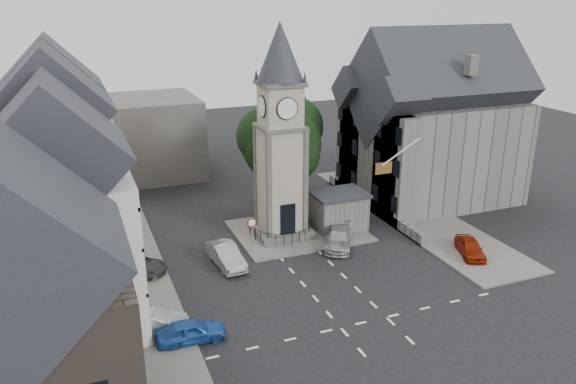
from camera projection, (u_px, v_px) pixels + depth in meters
name	position (u px, v px, depth m)	size (l,w,h in m)	color
ground	(324.00, 280.00, 37.34)	(120.00, 120.00, 0.00)	black
pavement_west	(120.00, 272.00, 38.24)	(6.00, 30.00, 0.14)	#595651
pavement_east	(410.00, 213.00, 48.49)	(6.00, 26.00, 0.14)	#595651
central_island	(298.00, 231.00, 44.84)	(10.00, 8.00, 0.16)	#595651
road_markings	(364.00, 322.00, 32.52)	(20.00, 8.00, 0.01)	silver
clock_tower	(280.00, 134.00, 41.62)	(4.86, 4.86, 16.25)	#4C4944
stone_shelter	(339.00, 210.00, 45.06)	(4.30, 3.30, 3.08)	#5F5B57
town_tree	(281.00, 132.00, 47.08)	(7.20, 7.20, 10.80)	black
warning_sign_post	(252.00, 229.00, 40.31)	(0.70, 0.19, 2.85)	black
terrace_pink	(59.00, 148.00, 43.77)	(8.10, 7.60, 12.80)	tan
terrace_cream	(60.00, 178.00, 36.76)	(8.10, 7.60, 12.80)	#F3EECC
terrace_tudor	(62.00, 229.00, 29.89)	(8.10, 7.60, 12.00)	silver
building_sw_stone	(28.00, 339.00, 21.77)	(8.60, 7.60, 10.40)	#483E36
backdrop_west	(98.00, 141.00, 56.36)	(20.00, 10.00, 8.00)	#4C4944
east_building	(431.00, 132.00, 50.28)	(14.40, 11.40, 12.60)	#5F5B57
east_boundary_wall	(371.00, 206.00, 49.14)	(0.40, 16.00, 0.90)	#5F5B57
flagpole	(401.00, 152.00, 41.27)	(3.68, 0.10, 2.74)	white
car_west_blue	(191.00, 331.00, 30.56)	(1.53, 3.80, 1.29)	#1C4B9E
car_west_silver	(153.00, 322.00, 31.44)	(1.38, 3.95, 1.30)	#B1B6BA
car_west_grey	(135.00, 264.00, 38.09)	(2.08, 4.52, 1.26)	#333335
car_island_silver	(226.00, 256.00, 39.15)	(1.55, 4.45, 1.47)	#9EA2A7
car_island_east	(338.00, 238.00, 42.09)	(1.88, 4.63, 1.34)	#A0A3A8
car_east_red	(470.00, 248.00, 40.58)	(1.53, 3.79, 1.29)	maroon
pedestrian	(412.00, 210.00, 47.26)	(0.56, 0.36, 1.52)	#A29B86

